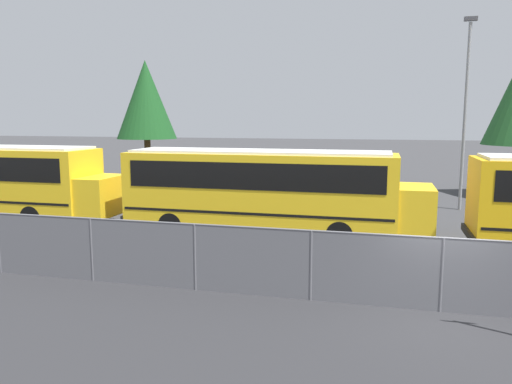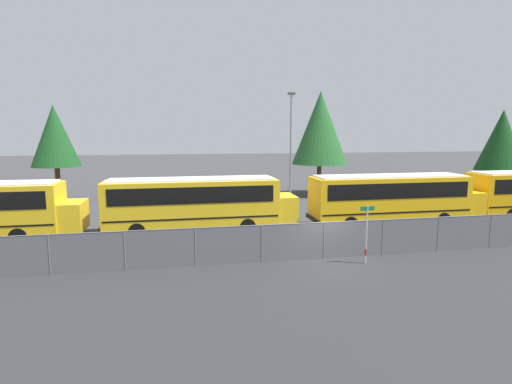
{
  "view_description": "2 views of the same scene",
  "coord_description": "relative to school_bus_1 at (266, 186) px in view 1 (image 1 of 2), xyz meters",
  "views": [
    {
      "loc": [
        -1.46,
        -12.13,
        4.59
      ],
      "look_at": [
        -5.95,
        5.53,
        1.89
      ],
      "focal_mm": 35.0,
      "sensor_mm": 36.0,
      "label": 1
    },
    {
      "loc": [
        -6.85,
        -17.96,
        6.11
      ],
      "look_at": [
        -2.36,
        5.27,
        2.61
      ],
      "focal_mm": 28.0,
      "sensor_mm": 36.0,
      "label": 2
    }
  ],
  "objects": [
    {
      "name": "fence",
      "position": [
        5.85,
        -6.62,
        -1.05
      ],
      "size": [
        62.34,
        0.07,
        1.84
      ],
      "color": "#9EA0A5",
      "rests_on": "ground_plane"
    },
    {
      "name": "ground_plane",
      "position": [
        5.85,
        -6.62,
        -1.98
      ],
      "size": [
        200.0,
        200.0,
        0.0
      ],
      "primitive_type": "plane",
      "color": "#38383A"
    },
    {
      "name": "tree_1",
      "position": [
        -11.61,
        13.27,
        3.85
      ],
      "size": [
        4.12,
        4.12,
        8.54
      ],
      "color": "#51381E",
      "rests_on": "ground_plane"
    },
    {
      "name": "school_bus_1",
      "position": [
        0.0,
        0.0,
        0.0
      ],
      "size": [
        11.86,
        2.6,
        3.36
      ],
      "color": "yellow",
      "rests_on": "ground_plane"
    },
    {
      "name": "light_pole",
      "position": [
        8.26,
        7.94,
        3.12
      ],
      "size": [
        0.6,
        0.24,
        9.43
      ],
      "color": "gray",
      "rests_on": "ground_plane"
    }
  ]
}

